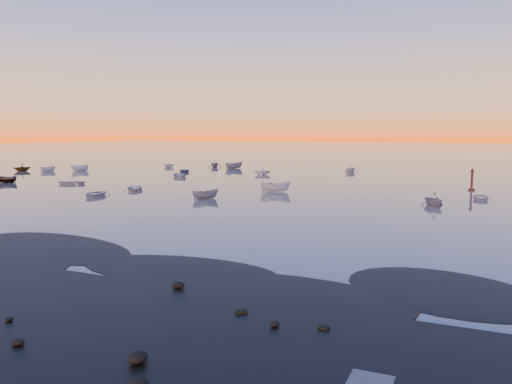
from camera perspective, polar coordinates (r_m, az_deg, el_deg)
The scene contains 7 objects.
ground at distance 127.05m, azimuth 11.77°, elevation 3.10°, with size 600.00×600.00×0.00m, color #6D645B.
mud_lobes at distance 35.77m, azimuth -24.43°, elevation -6.52°, with size 140.00×6.00×0.07m, color black, non-canonical shape.
moored_fleet at distance 81.78m, azimuth 4.91°, elevation 1.25°, with size 124.00×58.00×1.20m, color silver, non-canonical shape.
boat_near_left at distance 65.04m, azimuth -17.97°, elevation -0.49°, with size 4.17×1.74×1.04m, color silver.
boat_near_center at distance 66.72m, azimuth 2.22°, elevation 0.01°, with size 4.14×1.75×1.43m, color silver.
boat_near_right at distance 57.62m, azimuth 19.58°, elevation -1.45°, with size 3.25×1.46×1.14m, color slate.
channel_marker at distance 74.51m, azimuth 23.44°, elevation 1.14°, with size 0.89×0.89×3.18m.
Camera 1 is at (26.18, -24.08, 7.87)m, focal length 35.00 mm.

